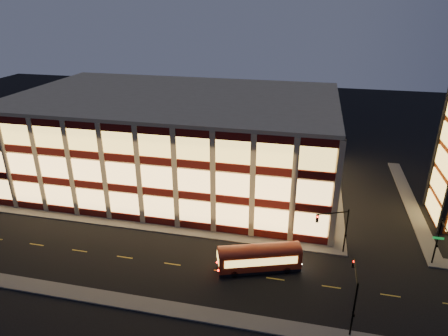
# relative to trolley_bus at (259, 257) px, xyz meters

# --- Properties ---
(ground) EXTENTS (200.00, 200.00, 0.00)m
(ground) POSITION_rel_trolley_bus_xyz_m (-13.95, 4.73, -1.75)
(ground) COLOR black
(ground) RESTS_ON ground
(sidewalk_office_south) EXTENTS (54.00, 2.00, 0.15)m
(sidewalk_office_south) POSITION_rel_trolley_bus_xyz_m (-16.95, 5.73, -1.67)
(sidewalk_office_south) COLOR #514F4C
(sidewalk_office_south) RESTS_ON ground
(sidewalk_office_east) EXTENTS (2.00, 30.00, 0.15)m
(sidewalk_office_east) POSITION_rel_trolley_bus_xyz_m (9.05, 21.73, -1.67)
(sidewalk_office_east) COLOR #514F4C
(sidewalk_office_east) RESTS_ON ground
(sidewalk_tower_west) EXTENTS (2.00, 30.00, 0.15)m
(sidewalk_tower_west) POSITION_rel_trolley_bus_xyz_m (20.05, 21.73, -1.67)
(sidewalk_tower_west) COLOR #514F4C
(sidewalk_tower_west) RESTS_ON ground
(sidewalk_near) EXTENTS (100.00, 2.00, 0.15)m
(sidewalk_near) POSITION_rel_trolley_bus_xyz_m (-13.95, -8.27, -1.67)
(sidewalk_near) COLOR #514F4C
(sidewalk_near) RESTS_ON ground
(office_building) EXTENTS (50.45, 30.45, 14.50)m
(office_building) POSITION_rel_trolley_bus_xyz_m (-16.87, 21.64, 5.50)
(office_building) COLOR tan
(office_building) RESTS_ON ground
(traffic_signal_far) EXTENTS (3.79, 1.87, 6.00)m
(traffic_signal_far) POSITION_rel_trolley_bus_xyz_m (8.26, 4.97, 2.37)
(traffic_signal_far) COLOR black
(traffic_signal_far) RESTS_ON ground
(traffic_signal_right) EXTENTS (1.20, 4.37, 6.00)m
(traffic_signal_right) POSITION_rel_trolley_bus_xyz_m (19.55, 4.11, 2.36)
(traffic_signal_right) COLOR black
(traffic_signal_right) RESTS_ON ground
(traffic_signal_near) EXTENTS (0.32, 4.45, 6.00)m
(traffic_signal_near) POSITION_rel_trolley_bus_xyz_m (9.55, -6.30, 2.38)
(traffic_signal_near) COLOR black
(traffic_signal_near) RESTS_ON ground
(trolley_bus) EXTENTS (9.54, 5.30, 3.15)m
(trolley_bus) POSITION_rel_trolley_bus_xyz_m (0.00, 0.00, 0.00)
(trolley_bus) COLOR maroon
(trolley_bus) RESTS_ON ground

